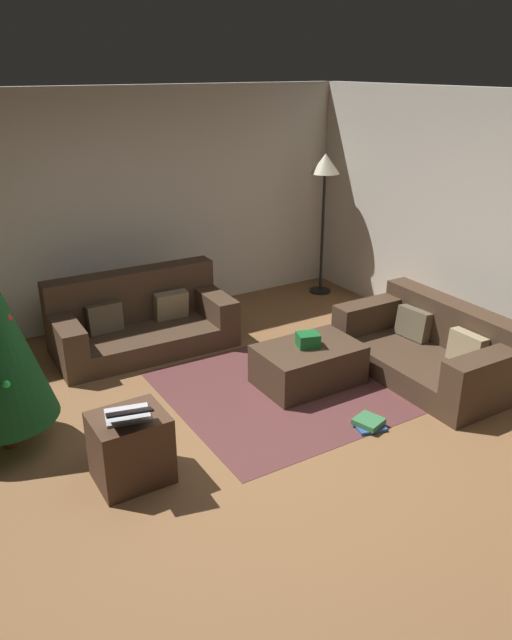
{
  "coord_description": "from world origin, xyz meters",
  "views": [
    {
      "loc": [
        -2.0,
        -3.51,
        2.81
      ],
      "look_at": [
        0.55,
        0.69,
        0.75
      ],
      "focal_mm": 34.45,
      "sensor_mm": 36.0,
      "label": 1
    }
  ],
  "objects_px": {
    "book_stack": "(369,423)",
    "corner_lamp": "(325,175)",
    "ottoman": "(308,364)",
    "laptop": "(128,414)",
    "couch_right": "(433,349)",
    "couch_left": "(140,321)",
    "gift_box": "(308,340)",
    "side_table": "(131,448)",
    "tv_remote": "(314,337)"
  },
  "relations": [
    {
      "from": "gift_box",
      "to": "side_table",
      "type": "relative_size",
      "value": 0.37
    },
    {
      "from": "book_stack",
      "to": "corner_lamp",
      "type": "distance_m",
      "value": 3.63
    },
    {
      "from": "gift_box",
      "to": "book_stack",
      "type": "height_order",
      "value": "gift_box"
    },
    {
      "from": "couch_right",
      "to": "laptop",
      "type": "height_order",
      "value": "laptop"
    },
    {
      "from": "couch_left",
      "to": "gift_box",
      "type": "height_order",
      "value": "couch_left"
    },
    {
      "from": "couch_right",
      "to": "corner_lamp",
      "type": "xyz_separation_m",
      "value": [
        0.48,
        2.43,
        1.27
      ]
    },
    {
      "from": "couch_left",
      "to": "tv_remote",
      "type": "bearing_deg",
      "value": 130.03
    },
    {
      "from": "laptop",
      "to": "gift_box",
      "type": "bearing_deg",
      "value": 16.84
    },
    {
      "from": "couch_right",
      "to": "gift_box",
      "type": "bearing_deg",
      "value": 68.68
    },
    {
      "from": "tv_remote",
      "to": "ottoman",
      "type": "bearing_deg",
      "value": -123.13
    },
    {
      "from": "ottoman",
      "to": "tv_remote",
      "type": "bearing_deg",
      "value": 39.88
    },
    {
      "from": "couch_right",
      "to": "tv_remote",
      "type": "bearing_deg",
      "value": 60.38
    },
    {
      "from": "couch_left",
      "to": "couch_right",
      "type": "distance_m",
      "value": 3.01
    },
    {
      "from": "book_stack",
      "to": "corner_lamp",
      "type": "relative_size",
      "value": 0.15
    },
    {
      "from": "couch_right",
      "to": "ottoman",
      "type": "distance_m",
      "value": 1.23
    },
    {
      "from": "ottoman",
      "to": "corner_lamp",
      "type": "relative_size",
      "value": 0.53
    },
    {
      "from": "gift_box",
      "to": "book_stack",
      "type": "bearing_deg",
      "value": -90.78
    },
    {
      "from": "ottoman",
      "to": "corner_lamp",
      "type": "xyz_separation_m",
      "value": [
        1.62,
        1.97,
        1.34
      ]
    },
    {
      "from": "tv_remote",
      "to": "corner_lamp",
      "type": "relative_size",
      "value": 0.09
    },
    {
      "from": "laptop",
      "to": "book_stack",
      "type": "xyz_separation_m",
      "value": [
        1.94,
        -0.32,
        -0.54
      ]
    },
    {
      "from": "couch_left",
      "to": "side_table",
      "type": "height_order",
      "value": "couch_left"
    },
    {
      "from": "couch_left",
      "to": "tv_remote",
      "type": "height_order",
      "value": "couch_left"
    },
    {
      "from": "ottoman",
      "to": "book_stack",
      "type": "bearing_deg",
      "value": -91.52
    },
    {
      "from": "couch_left",
      "to": "side_table",
      "type": "distance_m",
      "value": 2.32
    },
    {
      "from": "couch_right",
      "to": "side_table",
      "type": "distance_m",
      "value": 3.09
    },
    {
      "from": "gift_box",
      "to": "tv_remote",
      "type": "height_order",
      "value": "gift_box"
    },
    {
      "from": "ottoman",
      "to": "side_table",
      "type": "height_order",
      "value": "side_table"
    },
    {
      "from": "couch_left",
      "to": "book_stack",
      "type": "height_order",
      "value": "couch_left"
    },
    {
      "from": "ottoman",
      "to": "tv_remote",
      "type": "distance_m",
      "value": 0.28
    },
    {
      "from": "laptop",
      "to": "book_stack",
      "type": "relative_size",
      "value": 1.66
    },
    {
      "from": "side_table",
      "to": "laptop",
      "type": "xyz_separation_m",
      "value": [
        -0.01,
        -0.06,
        0.32
      ]
    },
    {
      "from": "ottoman",
      "to": "book_stack",
      "type": "xyz_separation_m",
      "value": [
        -0.02,
        -0.9,
        -0.15
      ]
    },
    {
      "from": "couch_left",
      "to": "book_stack",
      "type": "distance_m",
      "value": 2.72
    },
    {
      "from": "couch_right",
      "to": "side_table",
      "type": "xyz_separation_m",
      "value": [
        -3.09,
        -0.06,
        0.0
      ]
    },
    {
      "from": "tv_remote",
      "to": "couch_right",
      "type": "bearing_deg",
      "value": -13.29
    },
    {
      "from": "ottoman",
      "to": "laptop",
      "type": "height_order",
      "value": "laptop"
    },
    {
      "from": "tv_remote",
      "to": "book_stack",
      "type": "xyz_separation_m",
      "value": [
        -0.17,
        -1.02,
        -0.35
      ]
    },
    {
      "from": "couch_right",
      "to": "gift_box",
      "type": "distance_m",
      "value": 1.26
    },
    {
      "from": "couch_left",
      "to": "laptop",
      "type": "bearing_deg",
      "value": 68.75
    },
    {
      "from": "corner_lamp",
      "to": "couch_left",
      "type": "bearing_deg",
      "value": -172.3
    },
    {
      "from": "laptop",
      "to": "corner_lamp",
      "type": "relative_size",
      "value": 0.26
    },
    {
      "from": "book_stack",
      "to": "corner_lamp",
      "type": "xyz_separation_m",
      "value": [
        1.64,
        2.87,
        1.49
      ]
    },
    {
      "from": "couch_left",
      "to": "corner_lamp",
      "type": "xyz_separation_m",
      "value": [
        2.66,
        0.36,
        1.24
      ]
    },
    {
      "from": "side_table",
      "to": "laptop",
      "type": "relative_size",
      "value": 1.15
    },
    {
      "from": "laptop",
      "to": "corner_lamp",
      "type": "distance_m",
      "value": 4.5
    },
    {
      "from": "couch_left",
      "to": "ottoman",
      "type": "distance_m",
      "value": 1.92
    },
    {
      "from": "gift_box",
      "to": "side_table",
      "type": "xyz_separation_m",
      "value": [
        -1.94,
        -0.53,
        -0.18
      ]
    },
    {
      "from": "couch_left",
      "to": "laptop",
      "type": "xyz_separation_m",
      "value": [
        -0.92,
        -2.2,
        0.29
      ]
    },
    {
      "from": "couch_right",
      "to": "laptop",
      "type": "xyz_separation_m",
      "value": [
        -3.1,
        -0.13,
        0.32
      ]
    },
    {
      "from": "side_table",
      "to": "book_stack",
      "type": "distance_m",
      "value": 1.97
    }
  ]
}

